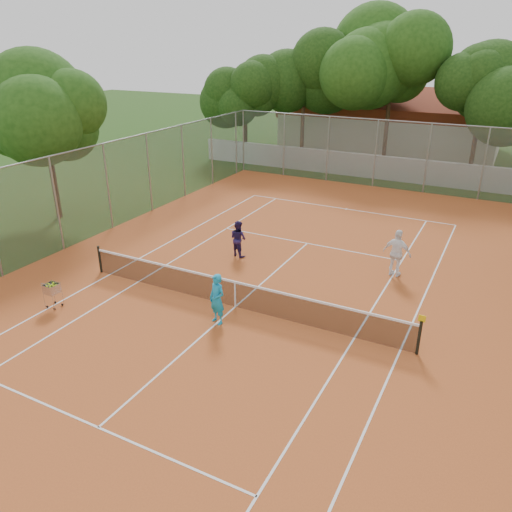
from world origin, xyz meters
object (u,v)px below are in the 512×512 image
at_px(clubhouse, 390,122).
at_px(player_near, 217,299).
at_px(ball_hopper, 53,295).
at_px(tennis_net, 235,294).
at_px(player_far_right, 397,253).
at_px(player_far_left, 238,239).

xyz_separation_m(clubhouse, player_near, (2.00, -30.12, -1.35)).
distance_m(player_near, ball_hopper, 5.62).
height_order(clubhouse, ball_hopper, clubhouse).
distance_m(tennis_net, player_near, 1.17).
bearing_deg(clubhouse, player_far_right, -75.66).
distance_m(player_near, player_far_right, 7.32).
bearing_deg(ball_hopper, tennis_net, 50.68).
bearing_deg(player_far_left, ball_hopper, 80.57).
bearing_deg(clubhouse, tennis_net, -86.05).
relative_size(player_near, player_far_left, 1.10).
bearing_deg(player_far_right, clubhouse, -66.38).
height_order(player_near, player_far_right, player_far_right).
relative_size(player_near, ball_hopper, 1.78).
distance_m(tennis_net, player_far_left, 4.36).
distance_m(player_far_right, ball_hopper, 12.25).
xyz_separation_m(tennis_net, clubhouse, (-2.00, 29.00, 1.69)).
height_order(tennis_net, player_far_left, player_far_left).
bearing_deg(ball_hopper, player_near, 40.46).
distance_m(tennis_net, clubhouse, 29.12).
relative_size(clubhouse, player_near, 9.91).
xyz_separation_m(player_near, ball_hopper, (-5.36, -1.67, -0.36)).
distance_m(player_far_left, ball_hopper, 7.43).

